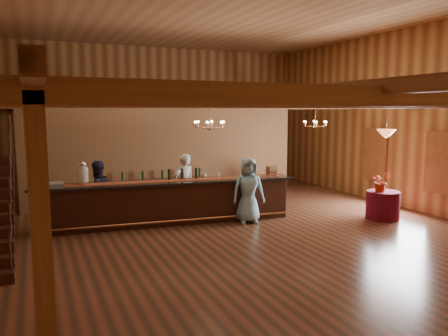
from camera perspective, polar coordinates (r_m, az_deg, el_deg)
name	(u,v)px	position (r m, az deg, el deg)	size (l,w,h in m)	color
floor	(225,225)	(11.63, 0.11, -7.48)	(14.00, 14.00, 0.00)	brown
ceiling	(225,9)	(11.51, 0.12, 20.03)	(14.00, 14.00, 0.00)	#B17549
wall_back	(155,117)	(17.86, -9.02, 6.58)	(12.00, 0.10, 5.50)	#B08445
wall_right	(401,119)	(14.71, 22.16, 5.96)	(0.10, 14.00, 5.50)	#B08445
beam_grid	(217,102)	(11.70, -0.89, 8.66)	(11.90, 13.90, 0.39)	#9A6237
support_posts	(233,167)	(10.87, 1.18, 0.07)	(9.20, 10.20, 3.20)	#9A6237
partition_wall	(168,155)	(14.43, -7.32, 1.65)	(9.00, 0.18, 3.10)	brown
window_right_front	(442,163)	(13.68, 26.56, 0.60)	(0.12, 1.05, 1.75)	white
window_right_back	(375,154)	(15.46, 19.17, 1.68)	(0.12, 1.05, 1.75)	white
backroom_boxes	(159,177)	(16.52, -8.53, -1.21)	(4.10, 0.60, 1.10)	black
tasting_bar	(169,202)	(11.78, -7.25, -4.42)	(6.95, 1.58, 1.16)	black
beverage_dispenser	(83,174)	(11.51, -17.95, -0.69)	(0.26, 0.26, 0.60)	silver
glass_rack_tray	(53,185)	(11.46, -21.44, -2.08)	(0.50, 0.50, 0.10)	gray
raffle_drum	(272,170)	(12.47, 6.24, -0.28)	(0.34, 0.24, 0.30)	brown
bar_bottle_0	(169,175)	(11.80, -7.17, -0.87)	(0.07, 0.07, 0.30)	black
bar_bottle_1	(182,174)	(11.86, -5.48, -0.80)	(0.07, 0.07, 0.30)	black
bar_bottle_2	(196,173)	(11.95, -3.67, -0.72)	(0.07, 0.07, 0.30)	black
backbar_shelf	(163,191)	(14.27, -8.01, -3.04)	(2.95, 0.46, 0.83)	black
round_table	(383,205)	(12.98, 20.02, -4.58)	(0.90, 0.90, 0.78)	#581125
chandelier_left	(210,124)	(11.10, -1.89, 5.75)	(0.80, 0.80, 0.69)	#C27D4A
chandelier_right	(315,123)	(14.75, 11.81, 5.73)	(0.80, 0.80, 0.77)	#C27D4A
pendant_lamp	(386,133)	(12.73, 20.42, 4.32)	(0.52, 0.52, 0.90)	#C27D4A
bartender	(184,185)	(12.56, -5.22, -2.21)	(0.65, 0.43, 1.79)	silver
staff_second	(97,193)	(12.05, -16.23, -3.11)	(0.82, 0.64, 1.70)	#201F33
guest	(248,190)	(11.75, 3.22, -2.91)	(0.86, 0.56, 1.77)	#80B4CC
floor_plant	(271,182)	(14.84, 6.19, -1.80)	(0.68, 0.55, 1.24)	#3A6B2E
table_flowers	(381,181)	(12.82, 19.80, -1.66)	(0.50, 0.44, 0.56)	#AB2C09
table_vase	(380,186)	(12.92, 19.70, -2.18)	(0.15, 0.15, 0.30)	#C27D4A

